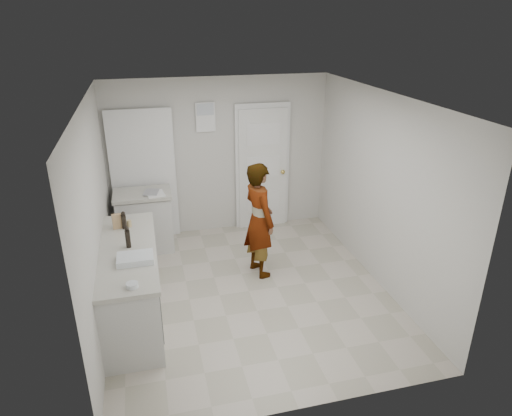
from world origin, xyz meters
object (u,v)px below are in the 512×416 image
object	(u,v)px
cake_mix_box	(117,221)
spice_jar	(129,223)
oil_cruet_a	(124,220)
oil_cruet_b	(128,238)
person	(259,220)
baking_dish	(135,259)
egg_bowl	(132,285)

from	to	relation	value
cake_mix_box	spice_jar	xyz separation A→B (m)	(0.14, 0.01, -0.05)
spice_jar	oil_cruet_a	size ratio (longest dim) A/B	0.37
spice_jar	oil_cruet_b	xyz separation A→B (m)	(-0.01, -0.56, 0.08)
person	spice_jar	distance (m)	1.68
oil_cruet_a	baking_dish	world-z (taller)	oil_cruet_a
baking_dish	spice_jar	bearing A→B (deg)	94.12
baking_dish	egg_bowl	world-z (taller)	baking_dish
baking_dish	egg_bowl	size ratio (longest dim) A/B	3.25
egg_bowl	baking_dish	bearing A→B (deg)	86.13
person	egg_bowl	xyz separation A→B (m)	(-1.64, -1.47, 0.15)
oil_cruet_a	baking_dish	distance (m)	0.87
person	oil_cruet_a	xyz separation A→B (m)	(-1.73, -0.10, 0.23)
baking_dish	oil_cruet_a	bearing A→B (deg)	98.02
person	oil_cruet_b	size ratio (longest dim) A/B	6.26
oil_cruet_b	baking_dish	size ratio (longest dim) A/B	0.67
spice_jar	cake_mix_box	bearing A→B (deg)	-174.18
person	oil_cruet_a	world-z (taller)	person
spice_jar	baking_dish	bearing A→B (deg)	-85.88
cake_mix_box	baking_dish	size ratio (longest dim) A/B	0.49
oil_cruet_b	spice_jar	bearing A→B (deg)	89.49
cake_mix_box	oil_cruet_b	bearing A→B (deg)	-85.12
spice_jar	oil_cruet_a	world-z (taller)	oil_cruet_a
spice_jar	baking_dish	xyz separation A→B (m)	(0.07, -0.90, -0.01)
person	oil_cruet_a	distance (m)	1.75
egg_bowl	oil_cruet_a	bearing A→B (deg)	93.62
person	egg_bowl	bearing A→B (deg)	116.44
person	baking_dish	bearing A→B (deg)	105.46
cake_mix_box	baking_dish	xyz separation A→B (m)	(0.20, -0.89, -0.06)
spice_jar	oil_cruet_b	bearing A→B (deg)	-90.51
person	cake_mix_box	xyz separation A→B (m)	(-1.81, -0.07, 0.22)
oil_cruet_a	baking_dish	bearing A→B (deg)	-81.98
person	baking_dish	xyz separation A→B (m)	(-1.61, -0.96, 0.15)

